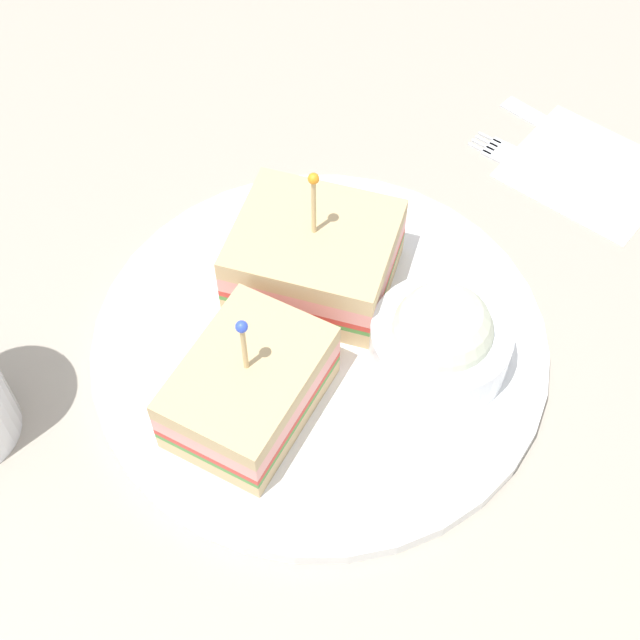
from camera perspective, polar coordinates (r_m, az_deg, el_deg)
The scene contains 8 objects.
ground_plane at distance 59.52cm, azimuth -0.00°, elevation -2.29°, with size 98.57×98.57×2.00cm, color #9E9384.
plate at distance 58.24cm, azimuth -0.00°, elevation -1.45°, with size 29.22×29.22×1.08cm, color white.
sandwich_half_front at distance 58.66cm, azimuth -0.37°, elevation 4.04°, with size 12.61×11.88×9.96cm.
sandwich_half_back at distance 53.27cm, azimuth -4.56°, elevation -4.23°, with size 8.68×10.97×8.87cm.
coleslaw_bowl at distance 55.33cm, azimuth 7.64°, elevation -1.23°, with size 8.64×8.64×6.22cm.
napkin at distance 71.68cm, azimuth 16.60°, elevation 8.97°, with size 11.17×10.06×0.15cm, color beige.
fork at distance 70.97cm, azimuth 12.92°, elevation 9.61°, with size 12.28×2.32×0.35cm.
knife at distance 74.11cm, azimuth 15.21°, elevation 11.31°, with size 13.71×1.94×0.35cm.
Camera 1 is at (20.66, -25.31, 48.75)cm, focal length 50.67 mm.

